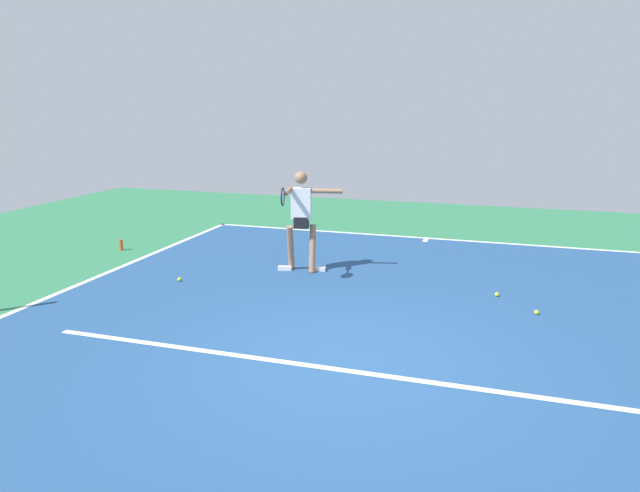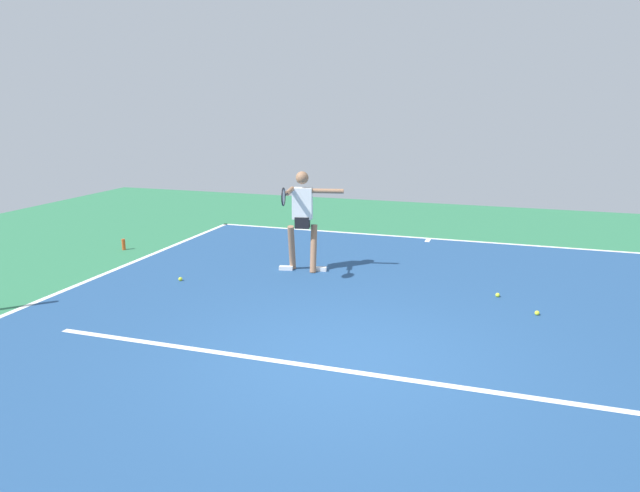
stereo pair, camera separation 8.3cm
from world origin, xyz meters
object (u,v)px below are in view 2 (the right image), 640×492
at_px(tennis_ball_by_baseline, 537,313).
at_px(tennis_ball_by_sideline, 180,279).
at_px(water_bottle, 124,244).
at_px(tennis_ball_near_player, 498,295).
at_px(tennis_player, 302,215).

bearing_deg(tennis_ball_by_baseline, tennis_ball_by_sideline, 1.39).
relative_size(tennis_ball_by_sideline, water_bottle, 0.30).
bearing_deg(tennis_ball_near_player, tennis_ball_by_baseline, 130.22).
bearing_deg(tennis_ball_near_player, water_bottle, -5.76).
relative_size(tennis_player, tennis_ball_near_player, 26.71).
bearing_deg(tennis_player, water_bottle, -16.56).
bearing_deg(water_bottle, tennis_ball_by_sideline, 145.67).
relative_size(tennis_ball_by_baseline, water_bottle, 0.30).
relative_size(tennis_ball_near_player, water_bottle, 0.30).
xyz_separation_m(tennis_player, tennis_ball_by_sideline, (1.73, 1.20, -0.98)).
xyz_separation_m(tennis_ball_by_baseline, tennis_ball_by_sideline, (5.58, 0.14, 0.00)).
height_order(tennis_player, tennis_ball_by_sideline, tennis_player).
height_order(tennis_ball_near_player, tennis_ball_by_baseline, same).
bearing_deg(water_bottle, tennis_player, 175.34).
bearing_deg(tennis_ball_by_baseline, water_bottle, -10.04).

